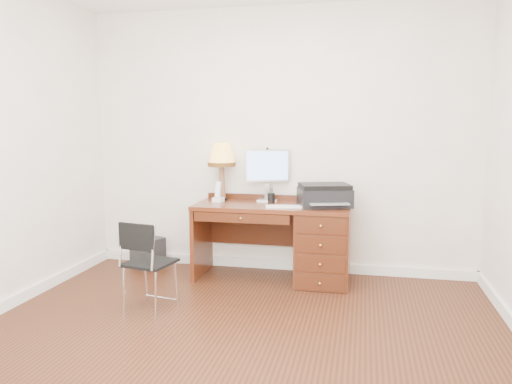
% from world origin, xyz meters
% --- Properties ---
extents(ground, '(4.00, 4.00, 0.00)m').
position_xyz_m(ground, '(0.00, 0.00, 0.00)').
color(ground, '#32170B').
rests_on(ground, ground).
extents(room_shell, '(4.00, 4.00, 4.00)m').
position_xyz_m(room_shell, '(0.00, 0.63, 0.05)').
color(room_shell, white).
rests_on(room_shell, ground).
extents(desk, '(1.50, 0.67, 0.75)m').
position_xyz_m(desk, '(0.32, 1.40, 0.41)').
color(desk, '#572412').
rests_on(desk, ground).
extents(monitor, '(0.44, 0.22, 0.52)m').
position_xyz_m(monitor, '(-0.09, 1.62, 1.08)').
color(monitor, silver).
rests_on(monitor, desk).
extents(keyboard, '(0.42, 0.19, 0.02)m').
position_xyz_m(keyboard, '(0.17, 1.24, 0.76)').
color(keyboard, white).
rests_on(keyboard, desk).
extents(mouse_pad, '(0.23, 0.23, 0.05)m').
position_xyz_m(mouse_pad, '(0.34, 1.36, 0.76)').
color(mouse_pad, black).
rests_on(mouse_pad, desk).
extents(printer, '(0.56, 0.49, 0.21)m').
position_xyz_m(printer, '(0.50, 1.40, 0.85)').
color(printer, black).
rests_on(printer, desk).
extents(leg_lamp, '(0.29, 0.29, 0.59)m').
position_xyz_m(leg_lamp, '(-0.56, 1.57, 1.18)').
color(leg_lamp, black).
rests_on(leg_lamp, desk).
extents(phone, '(0.11, 0.11, 0.20)m').
position_xyz_m(phone, '(-0.56, 1.44, 0.81)').
color(phone, white).
rests_on(phone, desk).
extents(pen_cup, '(0.07, 0.07, 0.09)m').
position_xyz_m(pen_cup, '(-0.04, 1.52, 0.80)').
color(pen_cup, black).
rests_on(pen_cup, desk).
extents(chair, '(0.41, 0.42, 0.76)m').
position_xyz_m(chair, '(-0.83, 0.30, 0.46)').
color(chair, black).
rests_on(chair, ground).
extents(equipment_box, '(0.36, 0.36, 0.32)m').
position_xyz_m(equipment_box, '(-1.37, 1.50, 0.16)').
color(equipment_box, black).
rests_on(equipment_box, ground).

